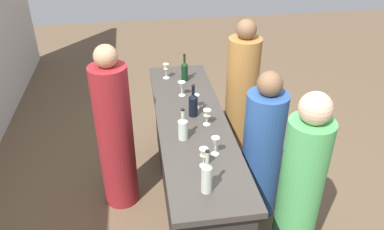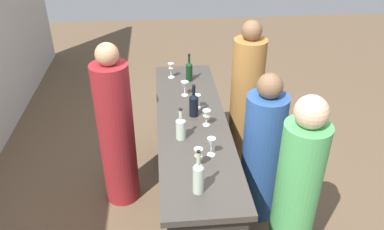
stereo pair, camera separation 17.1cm
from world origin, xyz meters
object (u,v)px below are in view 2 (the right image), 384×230
Objects in this scene: person_left_guest at (246,98)px; person_right_guest at (262,154)px; wine_bottle_leftmost_clear_pale at (198,177)px; wine_glass_near_right at (197,99)px; wine_glass_near_left at (206,115)px; wine_bottle_center_near_black at (194,104)px; wine_glass_far_right at (171,68)px; wine_bottle_second_right_dark_green at (189,71)px; wine_glass_near_center at (211,143)px; wine_glass_far_left at (198,155)px; person_center_guest at (296,194)px; wine_glass_far_center at (185,86)px; wine_bottle_second_left_clear_pale at (181,127)px; person_server_behind at (116,133)px.

person_left_guest is 1.10× the size of person_right_guest.
wine_bottle_leftmost_clear_pale is 2.47× the size of wine_glass_near_right.
wine_glass_near_right is (0.29, 0.05, -0.00)m from wine_glass_near_left.
wine_glass_far_right is at bearing 11.38° from wine_bottle_center_near_black.
wine_bottle_second_right_dark_green reaches higher than wine_glass_near_right.
wine_bottle_center_near_black reaches higher than wine_glass_near_center.
person_center_guest reaches higher than wine_glass_far_left.
wine_glass_near_center is 1.41m from wine_glass_far_right.
wine_bottle_second_right_dark_green is 0.68m from person_left_guest.
wine_glass_far_center is at bearing 7.20° from wine_glass_near_center.
wine_bottle_second_left_clear_pale is at bearing -178.72° from wine_glass_far_right.
wine_bottle_center_near_black is at bearing -21.43° from wine_bottle_second_left_clear_pale.
wine_glass_near_center is 1.38m from person_left_guest.
wine_glass_near_center is at bearing -172.80° from wine_glass_far_center.
person_server_behind is at bearing -22.62° from person_center_guest.
wine_bottle_center_near_black is at bearing -3.81° from wine_bottle_leftmost_clear_pale.
wine_glass_far_right is (1.15, 0.03, 0.00)m from wine_bottle_second_left_clear_pale.
wine_glass_far_right is (0.80, 0.16, -0.01)m from wine_bottle_center_near_black.
wine_bottle_second_left_clear_pale is 1.78× the size of wine_glass_far_left.
wine_glass_far_left is 0.79m from person_center_guest.
wine_glass_far_right is at bearing -52.28° from person_center_guest.
wine_glass_near_left is 0.87m from person_server_behind.
wine_bottle_leftmost_clear_pale is 1.79m from person_left_guest.
person_left_guest is (0.98, -0.76, -0.30)m from wine_bottle_second_left_clear_pale.
wine_glass_near_center is 0.73m from person_center_guest.
wine_bottle_leftmost_clear_pale is 0.22× the size of person_center_guest.
wine_glass_far_center is (1.37, -0.02, -0.02)m from wine_bottle_leftmost_clear_pale.
wine_glass_near_left is at bearing -2.25° from wine_glass_near_center.
person_right_guest is (-0.89, 0.05, -0.08)m from person_left_guest.
wine_bottle_leftmost_clear_pale is 0.98m from wine_bottle_center_near_black.
person_center_guest reaches higher than wine_bottle_leftmost_clear_pale.
wine_bottle_leftmost_clear_pale is 0.64m from wine_bottle_second_left_clear_pale.
wine_glass_near_left is at bearing -175.55° from wine_bottle_second_right_dark_green.
wine_glass_near_left is 0.09× the size of person_server_behind.
person_left_guest reaches higher than wine_bottle_second_left_clear_pale.
wine_glass_far_right is (0.67, 0.21, 0.01)m from wine_glass_near_right.
wine_glass_far_right is (0.41, 0.11, 0.01)m from wine_glass_far_center.
wine_bottle_second_left_clear_pale is at bearing 158.57° from wine_bottle_center_near_black.
person_center_guest reaches higher than wine_bottle_second_right_dark_green.
person_server_behind is at bearing -8.39° from person_right_guest.
person_left_guest is 0.90m from person_right_guest.
wine_glass_near_center is 0.10× the size of person_center_guest.
wine_bottle_second_right_dark_green is (1.69, -0.09, -0.02)m from wine_bottle_leftmost_clear_pale.
wine_glass_far_right is (0.97, 0.25, 0.01)m from wine_glass_near_left.
wine_glass_near_right is at bearing 2.41° from wine_glass_near_center.
wine_glass_near_right is 0.09× the size of person_right_guest.
wine_bottle_leftmost_clear_pale is at bearing 176.19° from wine_bottle_center_near_black.
wine_glass_far_left is at bearing -179.36° from wine_glass_far_center.
wine_bottle_leftmost_clear_pale is 0.27m from wine_glass_far_left.
wine_bottle_center_near_black is at bearing -40.37° from person_center_guest.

